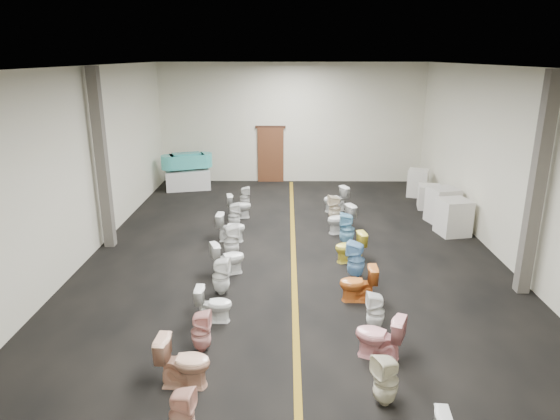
# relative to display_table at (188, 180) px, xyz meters

# --- Properties ---
(floor) EXTENTS (16.00, 16.00, 0.00)m
(floor) POSITION_rel_display_table_xyz_m (3.81, -6.72, -0.35)
(floor) COLOR black
(floor) RESTS_ON ground
(ceiling) EXTENTS (16.00, 16.00, 0.00)m
(ceiling) POSITION_rel_display_table_xyz_m (3.81, -6.72, 4.15)
(ceiling) COLOR black
(ceiling) RESTS_ON ground
(wall_back) EXTENTS (10.00, 0.00, 10.00)m
(wall_back) POSITION_rel_display_table_xyz_m (3.81, 1.28, 1.90)
(wall_back) COLOR beige
(wall_back) RESTS_ON ground
(wall_front) EXTENTS (10.00, 0.00, 10.00)m
(wall_front) POSITION_rel_display_table_xyz_m (3.81, -14.72, 1.90)
(wall_front) COLOR beige
(wall_front) RESTS_ON ground
(wall_left) EXTENTS (0.00, 16.00, 16.00)m
(wall_left) POSITION_rel_display_table_xyz_m (-1.19, -6.72, 1.90)
(wall_left) COLOR beige
(wall_left) RESTS_ON ground
(wall_right) EXTENTS (0.00, 16.00, 16.00)m
(wall_right) POSITION_rel_display_table_xyz_m (8.81, -6.72, 1.90)
(wall_right) COLOR beige
(wall_right) RESTS_ON ground
(aisle_stripe) EXTENTS (0.12, 15.60, 0.01)m
(aisle_stripe) POSITION_rel_display_table_xyz_m (3.81, -6.72, -0.35)
(aisle_stripe) COLOR #805E12
(aisle_stripe) RESTS_ON floor
(back_door) EXTENTS (1.00, 0.10, 2.10)m
(back_door) POSITION_rel_display_table_xyz_m (3.01, 1.22, 0.70)
(back_door) COLOR #562D19
(back_door) RESTS_ON floor
(door_frame) EXTENTS (1.15, 0.08, 0.10)m
(door_frame) POSITION_rel_display_table_xyz_m (3.01, 1.23, 1.77)
(door_frame) COLOR #331C11
(door_frame) RESTS_ON back_door
(column_left) EXTENTS (0.25, 0.25, 4.50)m
(column_left) POSITION_rel_display_table_xyz_m (-0.94, -5.72, 1.90)
(column_left) COLOR #59544C
(column_left) RESTS_ON floor
(column_right) EXTENTS (0.25, 0.25, 4.50)m
(column_right) POSITION_rel_display_table_xyz_m (8.56, -8.22, 1.90)
(column_right) COLOR #59544C
(column_right) RESTS_ON floor
(display_table) EXTENTS (1.73, 1.14, 0.70)m
(display_table) POSITION_rel_display_table_xyz_m (0.00, 0.00, 0.00)
(display_table) COLOR silver
(display_table) RESTS_ON floor
(bathtub) EXTENTS (1.77, 1.11, 0.55)m
(bathtub) POSITION_rel_display_table_xyz_m (0.00, 0.00, 0.72)
(bathtub) COLOR #3EB4AE
(bathtub) RESTS_ON display_table
(appliance_crate_a) EXTENTS (0.91, 0.91, 0.99)m
(appliance_crate_a) POSITION_rel_display_table_xyz_m (8.21, -4.74, 0.14)
(appliance_crate_a) COLOR silver
(appliance_crate_a) RESTS_ON floor
(appliance_crate_b) EXTENTS (0.93, 0.93, 1.04)m
(appliance_crate_b) POSITION_rel_display_table_xyz_m (8.21, -3.71, 0.17)
(appliance_crate_b) COLOR beige
(appliance_crate_b) RESTS_ON floor
(appliance_crate_c) EXTENTS (0.79, 0.79, 0.77)m
(appliance_crate_c) POSITION_rel_display_table_xyz_m (8.21, -2.31, 0.03)
(appliance_crate_c) COLOR silver
(appliance_crate_c) RESTS_ON floor
(appliance_crate_d) EXTENTS (0.84, 0.84, 0.94)m
(appliance_crate_d) POSITION_rel_display_table_xyz_m (8.21, -0.83, 0.12)
(appliance_crate_d) COLOR silver
(appliance_crate_d) RESTS_ON floor
(toilet_left_1) EXTENTS (0.38, 0.37, 0.73)m
(toilet_left_1) POSITION_rel_display_table_xyz_m (2.31, -12.52, 0.01)
(toilet_left_1) COLOR #E6A792
(toilet_left_1) RESTS_ON floor
(toilet_left_2) EXTENTS (0.81, 0.49, 0.80)m
(toilet_left_2) POSITION_rel_display_table_xyz_m (2.12, -11.43, 0.05)
(toilet_left_2) COLOR #E6AC8D
(toilet_left_2) RESTS_ON floor
(toilet_left_3) EXTENTS (0.34, 0.33, 0.72)m
(toilet_left_3) POSITION_rel_display_table_xyz_m (2.23, -10.52, 0.01)
(toilet_left_3) COLOR #ECA8A2
(toilet_left_3) RESTS_ON floor
(toilet_left_4) EXTENTS (0.67, 0.38, 0.68)m
(toilet_left_4) POSITION_rel_display_table_xyz_m (2.30, -9.53, -0.01)
(toilet_left_4) COLOR white
(toilet_left_4) RESTS_ON floor
(toilet_left_5) EXTENTS (0.39, 0.38, 0.79)m
(toilet_left_5) POSITION_rel_display_table_xyz_m (2.29, -8.43, 0.04)
(toilet_left_5) COLOR white
(toilet_left_5) RESTS_ON floor
(toilet_left_6) EXTENTS (0.85, 0.68, 0.76)m
(toilet_left_6) POSITION_rel_display_table_xyz_m (2.32, -7.43, 0.03)
(toilet_left_6) COLOR white
(toilet_left_6) RESTS_ON floor
(toilet_left_7) EXTENTS (0.47, 0.47, 0.83)m
(toilet_left_7) POSITION_rel_display_table_xyz_m (2.29, -6.46, 0.06)
(toilet_left_7) COLOR white
(toilet_left_7) RESTS_ON floor
(toilet_left_8) EXTENTS (0.77, 0.48, 0.76)m
(toilet_left_8) POSITION_rel_display_table_xyz_m (2.17, -5.35, 0.03)
(toilet_left_8) COLOR white
(toilet_left_8) RESTS_ON floor
(toilet_left_9) EXTENTS (0.38, 0.38, 0.75)m
(toilet_left_9) POSITION_rel_display_table_xyz_m (2.14, -4.32, 0.02)
(toilet_left_9) COLOR white
(toilet_left_9) RESTS_ON floor
(toilet_left_10) EXTENTS (0.79, 0.54, 0.74)m
(toilet_left_10) POSITION_rel_display_table_xyz_m (2.20, -3.37, 0.02)
(toilet_left_10) COLOR silver
(toilet_left_10) RESTS_ON floor
(toilet_left_11) EXTENTS (0.36, 0.36, 0.69)m
(toilet_left_11) POSITION_rel_display_table_xyz_m (2.28, -2.29, -0.01)
(toilet_left_11) COLOR white
(toilet_left_11) RESTS_ON floor
(toilet_right_2) EXTENTS (0.46, 0.46, 0.77)m
(toilet_right_2) POSITION_rel_display_table_xyz_m (5.04, -11.81, 0.03)
(toilet_right_2) COLOR beige
(toilet_right_2) RESTS_ON floor
(toilet_right_3) EXTENTS (0.90, 0.73, 0.80)m
(toilet_right_3) POSITION_rel_display_table_xyz_m (5.14, -10.69, 0.05)
(toilet_right_3) COLOR pink
(toilet_right_3) RESTS_ON floor
(toilet_right_4) EXTENTS (0.33, 0.33, 0.71)m
(toilet_right_4) POSITION_rel_display_table_xyz_m (5.23, -9.79, 0.00)
(toilet_right_4) COLOR white
(toilet_right_4) RESTS_ON floor
(toilet_right_5) EXTENTS (0.74, 0.43, 0.75)m
(toilet_right_5) POSITION_rel_display_table_xyz_m (5.07, -8.70, 0.02)
(toilet_right_5) COLOR orange
(toilet_right_5) RESTS_ON floor
(toilet_right_6) EXTENTS (0.51, 0.51, 0.85)m
(toilet_right_6) POSITION_rel_display_table_xyz_m (5.17, -7.62, 0.07)
(toilet_right_6) COLOR #78AFDD
(toilet_right_6) RESTS_ON floor
(toilet_right_7) EXTENTS (0.79, 0.55, 0.74)m
(toilet_right_7) POSITION_rel_display_table_xyz_m (5.15, -6.72, 0.02)
(toilet_right_7) COLOR yellow
(toilet_right_7) RESTS_ON floor
(toilet_right_8) EXTENTS (0.43, 0.42, 0.86)m
(toilet_right_8) POSITION_rel_display_table_xyz_m (5.20, -5.58, 0.08)
(toilet_right_8) COLOR #7ABBDF
(toilet_right_8) RESTS_ON floor
(toilet_right_9) EXTENTS (0.88, 0.69, 0.79)m
(toilet_right_9) POSITION_rel_display_table_xyz_m (5.13, -4.68, 0.04)
(toilet_right_9) COLOR silver
(toilet_right_9) RESTS_ON floor
(toilet_right_10) EXTENTS (0.44, 0.43, 0.79)m
(toilet_right_10) POSITION_rel_display_table_xyz_m (5.06, -3.64, 0.04)
(toilet_right_10) COLOR beige
(toilet_right_10) RESTS_ON floor
(toilet_right_11) EXTENTS (0.88, 0.69, 0.79)m
(toilet_right_11) POSITION_rel_display_table_xyz_m (5.17, -2.66, 0.04)
(toilet_right_11) COLOR white
(toilet_right_11) RESTS_ON floor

